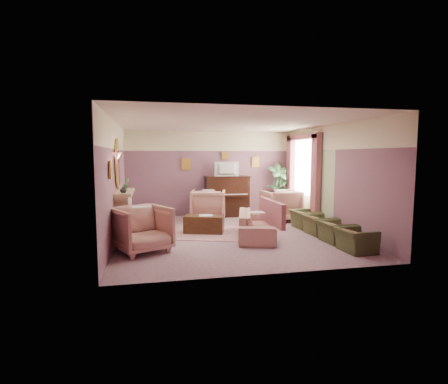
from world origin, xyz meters
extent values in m
cube|color=gray|center=(0.00, 0.00, 0.00)|extent=(5.50, 6.00, 0.01)
cube|color=#F0E3CB|center=(0.00, 0.00, 2.80)|extent=(5.50, 6.00, 0.01)
cube|color=#684F69|center=(0.00, 3.00, 1.40)|extent=(5.50, 0.02, 2.80)
cube|color=#684F69|center=(0.00, -3.00, 1.40)|extent=(5.50, 0.02, 2.80)
cube|color=#684F69|center=(-2.75, 0.00, 1.40)|extent=(0.02, 6.00, 2.80)
cube|color=#684F69|center=(2.75, 0.00, 1.40)|extent=(0.02, 6.00, 2.80)
cube|color=beige|center=(0.00, 2.99, 2.47)|extent=(5.50, 0.01, 0.65)
cube|color=#B5C992|center=(2.73, 1.30, 1.07)|extent=(0.01, 3.00, 2.15)
cube|color=tan|center=(-2.59, 0.20, 0.55)|extent=(0.30, 1.40, 1.10)
cube|color=black|center=(-2.49, 0.20, 0.40)|extent=(0.18, 0.72, 0.68)
cube|color=#F6602D|center=(-2.45, 0.20, 0.22)|extent=(0.06, 0.54, 0.10)
cube|color=tan|center=(-2.56, 0.20, 1.12)|extent=(0.40, 1.55, 0.07)
cube|color=tan|center=(-2.39, 0.20, 0.01)|extent=(0.55, 1.50, 0.02)
ellipsoid|color=gold|center=(-2.70, 0.20, 1.80)|extent=(0.04, 0.72, 1.20)
ellipsoid|color=white|center=(-2.67, 0.20, 1.80)|extent=(0.01, 0.60, 1.06)
cone|color=#D46C5F|center=(-2.62, -0.85, 1.98)|extent=(0.20, 0.20, 0.16)
cube|color=black|center=(0.50, 2.68, 0.65)|extent=(1.40, 0.60, 1.30)
cube|color=black|center=(0.50, 2.33, 0.72)|extent=(1.30, 0.12, 0.06)
cube|color=white|center=(0.50, 2.33, 0.76)|extent=(1.20, 0.08, 0.02)
cube|color=black|center=(0.50, 2.68, 1.31)|extent=(1.45, 0.65, 0.04)
imported|color=black|center=(0.50, 2.63, 1.60)|extent=(0.80, 0.12, 0.48)
cube|color=gold|center=(-0.80, 2.96, 1.72)|extent=(0.30, 0.03, 0.38)
cube|color=gold|center=(1.55, 2.96, 1.78)|extent=(0.26, 0.03, 0.34)
cube|color=gold|center=(0.50, 2.96, 2.00)|extent=(0.22, 0.03, 0.26)
cube|color=gold|center=(-2.71, -1.20, 1.72)|extent=(0.03, 0.28, 0.36)
cube|color=beige|center=(2.70, 1.55, 1.70)|extent=(0.03, 1.40, 1.80)
cube|color=#954E56|center=(2.62, 0.63, 1.30)|extent=(0.16, 0.34, 2.60)
cube|color=#954E56|center=(2.62, 2.47, 1.30)|extent=(0.16, 0.34, 2.60)
cube|color=#954E56|center=(2.62, 1.55, 2.56)|extent=(0.16, 2.20, 0.16)
imported|color=#396F3D|center=(-2.55, 0.75, 1.29)|extent=(0.16, 0.16, 0.28)
imported|color=beige|center=(-2.55, -0.30, 1.23)|extent=(0.16, 0.16, 0.16)
cube|color=#AA7375|center=(-0.57, 0.36, 0.01)|extent=(2.95, 2.51, 0.01)
cube|color=#382110|center=(-0.61, 0.37, 0.23)|extent=(1.11, 0.78, 0.45)
cube|color=white|center=(-0.56, 0.37, 0.46)|extent=(0.35, 0.28, 0.01)
imported|color=tan|center=(0.58, -0.35, 0.43)|extent=(0.71, 2.14, 0.86)
cube|color=#954E56|center=(0.98, -0.35, 0.60)|extent=(0.11, 1.62, 0.59)
imported|color=tan|center=(-0.22, 2.07, 0.53)|extent=(1.01, 1.01, 1.06)
imported|color=tan|center=(1.95, 1.58, 0.53)|extent=(1.01, 1.01, 1.06)
imported|color=tan|center=(-2.13, -1.13, 0.53)|extent=(1.01, 1.01, 1.06)
imported|color=#404624|center=(2.21, -2.06, 0.33)|extent=(0.53, 0.75, 0.65)
imported|color=#404624|center=(2.21, -1.24, 0.33)|extent=(0.53, 0.75, 0.65)
imported|color=#404624|center=(2.21, -0.42, 0.33)|extent=(0.53, 0.75, 0.65)
imported|color=#404624|center=(2.21, 0.40, 0.33)|extent=(0.53, 0.75, 0.65)
cylinder|color=silver|center=(2.34, 2.64, 0.35)|extent=(0.52, 0.52, 0.70)
imported|color=#396F3D|center=(2.34, 2.64, 0.87)|extent=(0.30, 0.30, 0.34)
imported|color=#396F3D|center=(2.46, 2.54, 0.84)|extent=(0.16, 0.16, 0.28)
cylinder|color=brown|center=(2.26, 2.57, 0.17)|extent=(0.34, 0.34, 0.34)
imported|color=#396F3D|center=(2.26, 2.57, 1.06)|extent=(0.76, 0.76, 1.44)
camera|label=1|loc=(-1.93, -8.45, 2.00)|focal=28.00mm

